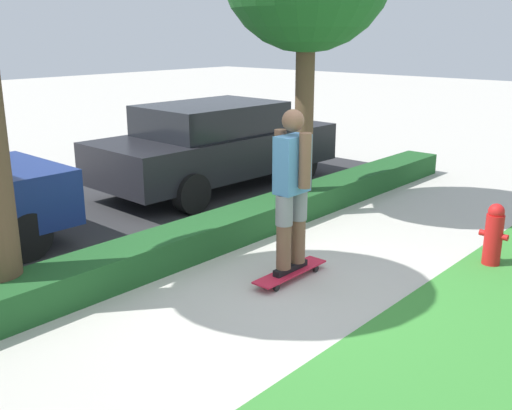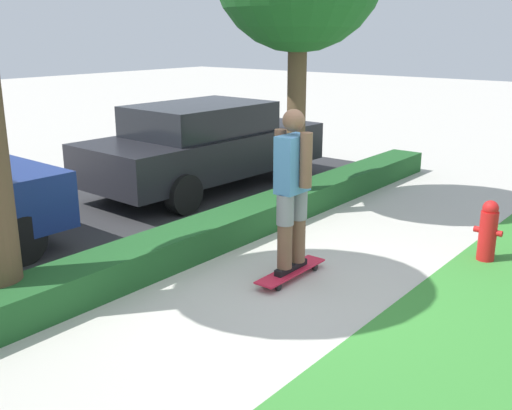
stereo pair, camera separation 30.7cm
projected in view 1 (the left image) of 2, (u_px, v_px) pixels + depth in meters
ground_plane at (292, 290)px, 6.42m from camera, size 60.00×60.00×0.00m
street_asphalt at (74, 214)px, 9.09m from camera, size 12.39×5.00×0.01m
hedge_row at (190, 241)px, 7.39m from camera, size 12.39×0.60×0.38m
skateboard at (290, 272)px, 6.70m from camera, size 1.05×0.24×0.10m
skater_person at (292, 187)px, 6.43m from camera, size 0.52×0.46×1.80m
parked_car_middle at (216, 144)px, 10.44m from camera, size 4.56×1.97×1.49m
fire_hydrant at (494, 234)px, 7.03m from camera, size 0.21×0.33×0.76m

